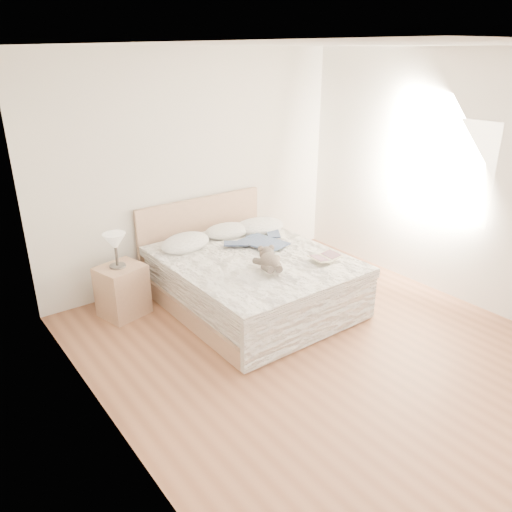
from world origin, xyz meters
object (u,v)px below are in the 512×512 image
nightstand (123,291)px  bed (248,278)px  photo_book (188,243)px  childrens_book (325,258)px  teddy_bear (270,268)px  table_lamp (115,243)px

nightstand → bed: bearing=-25.9°
bed → photo_book: size_ratio=6.29×
childrens_book → teddy_bear: 0.67m
nightstand → table_lamp: bearing=154.3°
nightstand → childrens_book: childrens_book is taller
nightstand → photo_book: (0.83, 0.00, 0.35)m
nightstand → teddy_bear: (1.12, -1.12, 0.37)m
photo_book → teddy_bear: 1.16m
nightstand → table_lamp: table_lamp is taller
photo_book → childrens_book: 1.56m
nightstand → teddy_bear: teddy_bear is taller
bed → table_lamp: bed is taller
teddy_bear → table_lamp: bearing=155.6°
teddy_bear → photo_book: bearing=124.9°
photo_book → nightstand: bearing=162.7°
photo_book → bed: bearing=-73.6°
nightstand → childrens_book: size_ratio=1.63×
table_lamp → teddy_bear: bearing=-45.0°
bed → childrens_book: 0.90m
bed → photo_book: (-0.41, 0.60, 0.32)m
bed → nightstand: bearing=154.1°
table_lamp → bed: bearing=-25.9°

